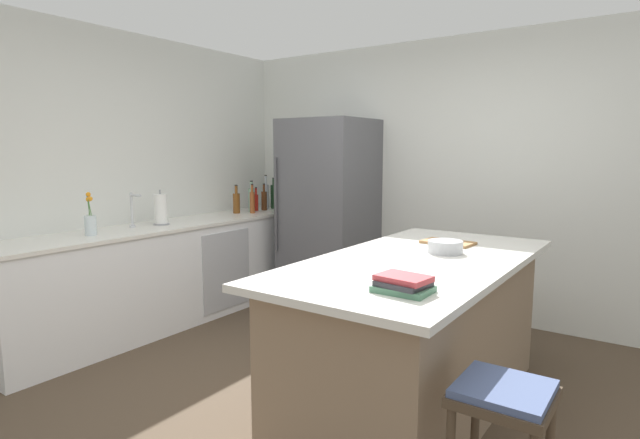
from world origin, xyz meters
name	(u,v)px	position (x,y,z in m)	size (l,w,h in m)	color
ground_plane	(328,407)	(0.00, 0.00, 0.00)	(7.20, 7.20, 0.00)	#4C3D2D
wall_rear	(462,179)	(0.00, 2.25, 1.30)	(6.00, 0.10, 2.60)	silver
wall_left	(90,181)	(-2.45, 0.00, 1.30)	(0.10, 6.00, 2.60)	silver
counter_run_left	(171,272)	(-2.09, 0.52, 0.45)	(0.65, 3.19, 0.91)	white
kitchen_island	(417,333)	(0.43, 0.32, 0.47)	(1.05, 2.16, 0.93)	#8E755B
refrigerator	(329,213)	(-1.22, 1.82, 0.93)	(0.81, 0.79, 1.87)	#56565B
bar_stool	(503,415)	(1.16, -0.50, 0.54)	(0.36, 0.36, 0.66)	#473828
sink_faucet	(133,209)	(-2.13, 0.18, 1.06)	(0.15, 0.05, 0.30)	silver
flower_vase	(90,222)	(-2.05, -0.25, 1.01)	(0.09, 0.09, 0.34)	silver
paper_towel_roll	(161,210)	(-2.09, 0.43, 1.04)	(0.14, 0.14, 0.31)	gray
wine_bottle	(274,196)	(-2.09, 1.99, 1.05)	(0.08, 0.08, 0.35)	#19381E
soda_bottle	(266,196)	(-2.14, 1.90, 1.06)	(0.06, 0.06, 0.38)	silver
syrup_bottle	(264,200)	(-2.07, 1.80, 1.02)	(0.06, 0.06, 0.29)	#5B3319
hot_sauce_bottle	(256,201)	(-2.11, 1.71, 1.01)	(0.05, 0.05, 0.26)	red
gin_bottle	(252,199)	(-2.09, 1.62, 1.04)	(0.07, 0.07, 0.33)	#8CB79E
vinegar_bottle	(252,201)	(-1.99, 1.52, 1.03)	(0.05, 0.05, 0.31)	#994C23
whiskey_bottle	(236,202)	(-2.12, 1.42, 1.02)	(0.07, 0.07, 0.30)	brown
cookbook_stack	(403,284)	(0.67, -0.39, 0.97)	(0.24, 0.21, 0.08)	#4C7F60
mixing_bowl	(445,247)	(0.50, 0.56, 0.97)	(0.21, 0.21, 0.08)	#B2B5BA
cutting_board	(448,242)	(0.40, 0.87, 0.94)	(0.35, 0.23, 0.02)	#9E7042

